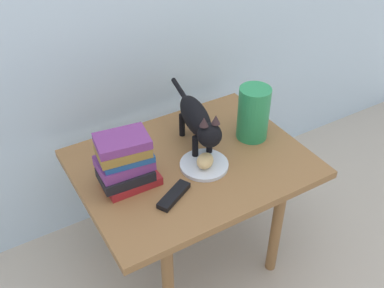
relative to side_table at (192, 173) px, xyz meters
The scene contains 8 objects.
ground_plane 0.46m from the side_table, ahead, with size 6.00×6.00×0.00m, color #B2A899.
side_table is the anchor object (origin of this frame).
plate 0.09m from the side_table, 66.52° to the right, with size 0.18×0.18×0.01m, color silver.
bread_roll 0.12m from the side_table, 76.01° to the right, with size 0.08×0.06×0.05m, color #E0BC7A.
cat 0.21m from the side_table, 43.37° to the left, with size 0.15×0.47×0.23m.
book_stack 0.31m from the side_table, behind, with size 0.21×0.16×0.20m.
green_vase 0.34m from the side_table, ahead, with size 0.13×0.13×0.22m, color #288C51.
tv_remote 0.22m from the side_table, 138.04° to the right, with size 0.15×0.04×0.02m, color black.
Camera 1 is at (-0.68, -1.14, 1.61)m, focal length 42.13 mm.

